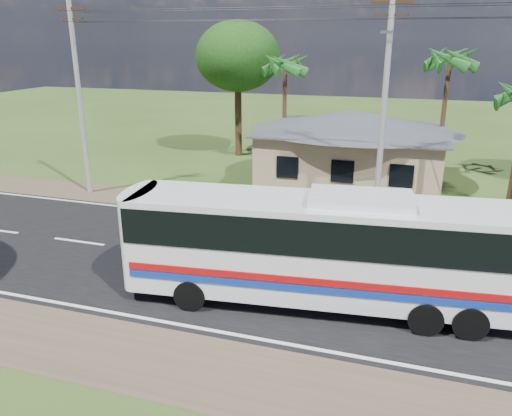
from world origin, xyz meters
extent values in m
plane|color=#2B4318|center=(0.00, 0.00, 0.00)|extent=(120.00, 120.00, 0.00)
cube|color=black|center=(0.00, 0.00, 0.01)|extent=(120.00, 10.00, 0.02)
cube|color=brown|center=(0.00, 6.50, 0.01)|extent=(120.00, 3.00, 0.01)
cube|color=brown|center=(0.00, -6.50, 0.01)|extent=(120.00, 3.00, 0.01)
cube|color=silver|center=(0.00, 4.70, 0.03)|extent=(120.00, 0.15, 0.01)
cube|color=silver|center=(0.00, -4.70, 0.03)|extent=(120.00, 0.15, 0.01)
cube|color=silver|center=(0.00, 0.00, 0.03)|extent=(120.00, 0.15, 0.01)
cube|color=tan|center=(1.00, 13.00, 1.60)|extent=(10.00, 8.00, 3.20)
cube|color=#4C4F54|center=(1.00, 13.00, 3.25)|extent=(10.60, 8.60, 0.10)
pyramid|color=#4C4F54|center=(1.00, 13.00, 4.40)|extent=(12.40, 10.00, 1.20)
cube|color=black|center=(-2.00, 8.98, 1.70)|extent=(1.20, 0.08, 1.20)
cube|color=black|center=(1.00, 8.98, 1.70)|extent=(1.20, 0.08, 1.20)
cube|color=black|center=(4.00, 8.98, 1.70)|extent=(1.20, 0.08, 1.20)
cylinder|color=#9E9E99|center=(-13.00, 6.50, 5.50)|extent=(0.26, 0.26, 11.00)
cube|color=#3C2415|center=(-13.00, 6.50, 9.80)|extent=(1.80, 0.12, 0.12)
cube|color=#3C2415|center=(-13.00, 6.50, 9.30)|extent=(1.40, 0.10, 0.10)
cylinder|color=#9E9E99|center=(3.00, 6.50, 5.50)|extent=(0.26, 0.26, 11.00)
cube|color=#3C2415|center=(3.00, 6.50, 9.80)|extent=(1.80, 0.12, 0.12)
cube|color=#3C2415|center=(3.00, 6.50, 9.30)|extent=(1.40, 0.10, 0.10)
cylinder|color=gray|center=(3.00, 5.50, 8.60)|extent=(0.08, 2.00, 0.08)
cube|color=gray|center=(3.00, 4.50, 8.60)|extent=(0.50, 0.18, 0.12)
cylinder|color=black|center=(-5.00, 6.50, 9.60)|extent=(16.00, 0.02, 0.02)
cylinder|color=#47301E|center=(6.00, 15.50, 3.75)|extent=(0.28, 0.28, 7.50)
cylinder|color=#47301E|center=(-4.00, 16.00, 3.50)|extent=(0.28, 0.28, 7.00)
cylinder|color=#47301E|center=(-8.00, 18.00, 2.97)|extent=(0.50, 0.50, 5.95)
ellipsoid|color=#13330E|center=(-8.00, 18.00, 7.15)|extent=(6.00, 6.00, 4.92)
cube|color=silver|center=(2.00, -2.06, 2.03)|extent=(12.68, 3.96, 3.12)
cube|color=black|center=(2.00, -2.06, 2.81)|extent=(12.74, 4.03, 1.14)
cube|color=black|center=(-4.20, -2.75, 2.44)|extent=(0.39, 2.39, 1.87)
cube|color=#A70A0C|center=(2.14, -3.38, 1.46)|extent=(12.19, 1.40, 0.23)
cube|color=#0D2D94|center=(2.14, -3.38, 1.20)|extent=(12.19, 1.40, 0.23)
cube|color=silver|center=(3.03, -1.95, 3.74)|extent=(3.28, 2.00, 0.31)
cylinder|color=black|center=(-2.00, -3.71, 0.52)|extent=(1.07, 0.48, 1.04)
cylinder|color=black|center=(-2.27, -1.34, 0.52)|extent=(1.07, 0.48, 1.04)
cylinder|color=black|center=(5.23, -2.91, 0.52)|extent=(1.07, 0.48, 1.04)
cylinder|color=black|center=(4.96, -0.53, 0.52)|extent=(1.07, 0.48, 1.04)
cylinder|color=black|center=(6.47, -2.77, 0.52)|extent=(1.07, 0.48, 1.04)
cylinder|color=black|center=(6.20, -0.39, 0.52)|extent=(1.07, 0.48, 1.04)
imported|color=black|center=(3.04, 6.01, 0.40)|extent=(1.59, 0.79, 0.80)
camera|label=1|loc=(4.33, -16.72, 8.39)|focal=35.00mm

